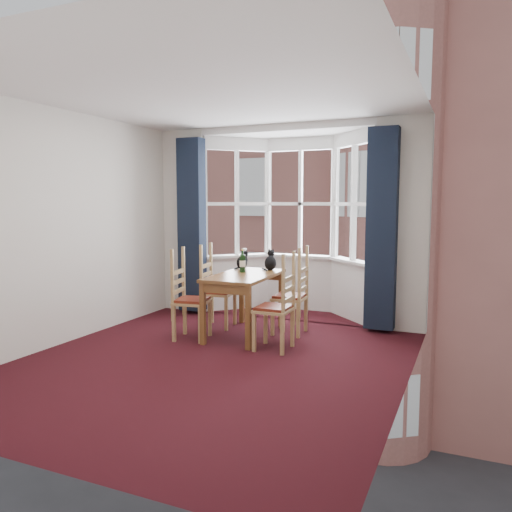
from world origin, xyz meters
The scene contains 21 objects.
floor centered at (0.00, 0.00, 0.00)m, with size 4.50×4.50×0.00m, color black.
ceiling centered at (0.00, 0.00, 2.80)m, with size 4.50×4.50×0.00m, color white.
wall_left centered at (-2.00, 0.00, 1.40)m, with size 4.50×4.50×0.00m, color silver.
wall_right centered at (2.00, 0.00, 1.40)m, with size 4.50×4.50×0.00m, color silver.
wall_near centered at (0.00, -2.25, 1.40)m, with size 4.00×4.00×0.00m, color silver.
wall_back_pier_left centered at (-1.65, 2.25, 1.40)m, with size 0.70×0.12×2.80m, color silver.
wall_back_pier_right centered at (1.65, 2.25, 1.40)m, with size 0.70×0.12×2.80m, color silver.
bay_window centered at (0.00, 2.75, 1.40)m, with size 2.76×0.94×2.80m.
curtain_left centered at (-1.42, 2.07, 1.35)m, with size 0.38×0.22×2.60m, color black.
curtain_right centered at (1.42, 2.07, 1.35)m, with size 0.38×0.22×2.60m, color black.
dining_table centered at (-0.14, 1.22, 0.68)m, with size 0.73×1.31×0.79m.
chair_left_near centered at (-0.76, 0.77, 0.47)m, with size 0.47×0.48×0.92m.
chair_left_far centered at (-0.74, 1.45, 0.47)m, with size 0.45×0.47×0.92m.
chair_right_near centered at (0.52, 0.78, 0.47)m, with size 0.41×0.43×0.92m.
chair_right_far centered at (0.45, 1.53, 0.47)m, with size 0.42×0.44×0.92m.
cat_left centered at (-0.38, 1.66, 0.89)m, with size 0.19×0.22×0.27m.
cat_right centered at (0.02, 1.71, 0.90)m, with size 0.20×0.24×0.30m.
wine_bottle centered at (-0.24, 1.36, 0.92)m, with size 0.08×0.08×0.30m.
candle_tall centered at (-0.78, 2.60, 0.92)m, with size 0.06×0.06×0.11m, color white.
street centered at (0.00, 32.25, -6.00)m, with size 80.00×80.00×0.00m, color #333335.
tenement_building centered at (0.00, 14.01, 1.60)m, with size 18.40×7.80×15.20m.
Camera 1 is at (2.50, -4.48, 1.71)m, focal length 35.00 mm.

